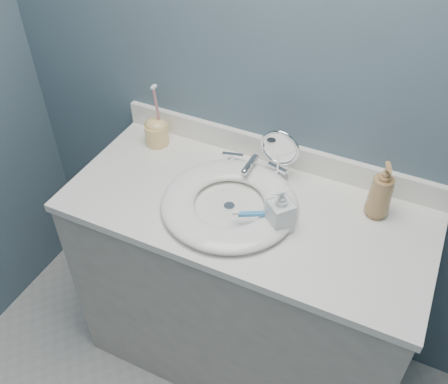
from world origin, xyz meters
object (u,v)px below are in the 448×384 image
Objects in this scene: makeup_mirror at (279,153)px; soap_bottle_amber at (381,190)px; soap_bottle_clear at (281,210)px; toothbrush_holder at (156,131)px.

soap_bottle_amber reaches higher than makeup_mirror.
soap_bottle_clear is 0.62m from toothbrush_holder.
toothbrush_holder is (-0.84, 0.03, -0.04)m from soap_bottle_amber.
makeup_mirror is 0.35m from soap_bottle_amber.
toothbrush_holder reaches higher than makeup_mirror.
makeup_mirror is at bearing 0.17° from toothbrush_holder.
makeup_mirror is 0.49m from toothbrush_holder.
makeup_mirror is 1.27× the size of soap_bottle_clear.
makeup_mirror reaches higher than soap_bottle_clear.
soap_bottle_clear is at bearing -68.86° from makeup_mirror.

